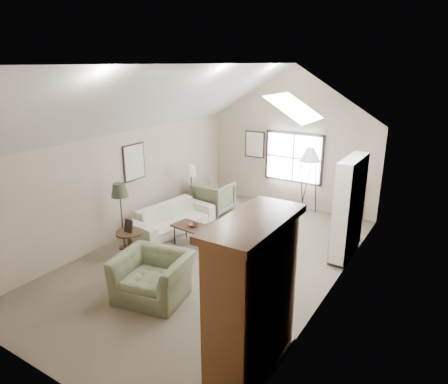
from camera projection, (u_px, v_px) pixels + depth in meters
The scene contains 18 objects.
room_shell at pixel (213, 107), 7.58m from camera, with size 5.01×8.01×4.00m.
window at pixel (294, 158), 11.27m from camera, with size 1.72×0.08×1.42m, color black.
skylight at pixel (295, 106), 7.65m from camera, with size 0.80×1.20×0.52m, color white, non-canonical shape.
wall_art at pixel (195, 153), 10.55m from camera, with size 1.97×3.71×0.88m.
armoire at pixel (252, 298), 5.21m from camera, with size 0.60×1.50×2.20m, color brown.
tv_alcove at pixel (349, 207), 8.34m from camera, with size 0.32×1.30×2.10m, color white.
media_console at pixel (344, 243), 8.61m from camera, with size 0.34×1.18×0.60m, color #382316.
tv_panel at pixel (347, 217), 8.42m from camera, with size 0.05×0.90×0.55m, color black.
sofa at pixel (173, 218), 9.95m from camera, with size 2.25×0.88×0.66m, color beige.
armchair_near at pixel (153, 276), 7.09m from camera, with size 1.23×1.08×0.80m, color #656B4B.
armchair_far at pixel (213, 197), 11.15m from camera, with size 0.93×0.96×0.87m, color #5A5B40.
coffee_table at pixel (193, 236), 9.11m from camera, with size 0.95×0.53×0.49m, color #3B2618.
bowl at pixel (193, 225), 9.03m from camera, with size 0.23×0.23×0.06m, color #322014.
side_table at pixel (130, 244), 8.63m from camera, with size 0.56×0.56×0.56m, color #372816.
side_chair at pixel (350, 200), 10.45m from camera, with size 0.46×0.46×1.18m, color brown.
tripod_lamp at pixel (308, 180), 10.93m from camera, with size 0.55×0.55×1.89m, color silver, non-canonical shape.
dark_lamp at pixel (122, 216), 8.83m from camera, with size 0.38×0.38×1.57m, color #292F21, non-canonical shape.
tan_lamp at pixel (192, 189), 10.95m from camera, with size 0.28×0.28×1.41m, color tan, non-canonical shape.
Camera 1 is at (4.26, -6.43, 4.03)m, focal length 32.00 mm.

